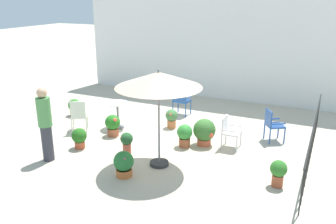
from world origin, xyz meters
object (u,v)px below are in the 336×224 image
(potted_plant_5, at_px, (74,107))
(potted_plant_6, at_px, (124,163))
(potted_plant_4, at_px, (113,124))
(potted_plant_8, at_px, (79,137))
(standing_person, at_px, (45,123))
(cafe_table_0, at_px, (118,110))
(potted_plant_3, at_px, (171,117))
(patio_chair_0, at_px, (79,114))
(potted_plant_2, at_px, (204,131))
(patio_chair_1, at_px, (229,130))
(potted_plant_1, at_px, (278,172))
(patio_chair_2, at_px, (181,100))
(potted_plant_0, at_px, (185,134))
(patio_umbrella_0, at_px, (159,81))
(potted_plant_7, at_px, (127,141))
(patio_chair_3, at_px, (272,123))

(potted_plant_5, distance_m, potted_plant_6, 4.59)
(potted_plant_4, xyz_separation_m, potted_plant_8, (-0.31, -1.08, -0.04))
(standing_person, bearing_deg, potted_plant_8, 74.41)
(cafe_table_0, relative_size, potted_plant_3, 1.35)
(patio_chair_0, xyz_separation_m, potted_plant_5, (-1.06, 1.09, -0.23))
(potted_plant_3, bearing_deg, cafe_table_0, -155.85)
(potted_plant_5, bearing_deg, potted_plant_6, -38.05)
(potted_plant_2, distance_m, potted_plant_4, 2.57)
(patio_chair_1, bearing_deg, potted_plant_2, -169.51)
(potted_plant_1, height_order, potted_plant_5, potted_plant_1)
(potted_plant_1, bearing_deg, potted_plant_4, 168.81)
(potted_plant_2, height_order, potted_plant_6, potted_plant_2)
(patio_chair_2, xyz_separation_m, potted_plant_2, (1.50, -1.97, -0.14))
(patio_chair_0, relative_size, potted_plant_0, 1.54)
(cafe_table_0, distance_m, potted_plant_1, 5.08)
(patio_umbrella_0, bearing_deg, potted_plant_7, 166.72)
(potted_plant_7, bearing_deg, potted_plant_5, 149.65)
(potted_plant_8, bearing_deg, potted_plant_2, 28.56)
(potted_plant_4, relative_size, potted_plant_6, 1.06)
(standing_person, bearing_deg, patio_chair_3, 36.56)
(patio_chair_1, bearing_deg, potted_plant_7, -147.22)
(potted_plant_2, bearing_deg, potted_plant_4, -169.66)
(potted_plant_5, bearing_deg, potted_plant_4, -24.43)
(potted_plant_7, bearing_deg, patio_chair_1, 32.78)
(patio_umbrella_0, xyz_separation_m, patio_chair_2, (-0.95, 3.50, -1.48))
(patio_chair_3, distance_m, potted_plant_7, 3.90)
(potted_plant_4, bearing_deg, patio_chair_2, 67.08)
(potted_plant_0, bearing_deg, potted_plant_1, -22.88)
(patio_chair_2, distance_m, potted_plant_5, 3.47)
(patio_chair_3, relative_size, potted_plant_2, 1.22)
(patio_chair_0, distance_m, potted_plant_4, 1.07)
(potted_plant_1, height_order, standing_person, standing_person)
(patio_chair_1, height_order, potted_plant_1, patio_chair_1)
(potted_plant_3, xyz_separation_m, potted_plant_5, (-3.33, -0.31, -0.02))
(patio_chair_0, relative_size, patio_chair_2, 1.06)
(patio_chair_2, distance_m, potted_plant_0, 2.53)
(potted_plant_1, bearing_deg, patio_umbrella_0, -176.48)
(potted_plant_1, xyz_separation_m, potted_plant_8, (-4.92, -0.17, -0.04))
(potted_plant_8, distance_m, standing_person, 1.10)
(patio_chair_3, distance_m, potted_plant_0, 2.39)
(patio_chair_2, distance_m, potted_plant_4, 2.64)
(patio_chair_1, bearing_deg, potted_plant_3, 160.38)
(patio_chair_0, height_order, potted_plant_3, patio_chair_0)
(patio_umbrella_0, relative_size, patio_chair_2, 2.55)
(potted_plant_2, bearing_deg, patio_chair_2, 127.38)
(cafe_table_0, bearing_deg, potted_plant_7, -50.89)
(cafe_table_0, bearing_deg, patio_chair_1, -0.66)
(patio_umbrella_0, relative_size, potted_plant_4, 3.71)
(patio_umbrella_0, height_order, patio_chair_0, patio_umbrella_0)
(cafe_table_0, xyz_separation_m, patio_chair_2, (1.25, 1.81, -0.00))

